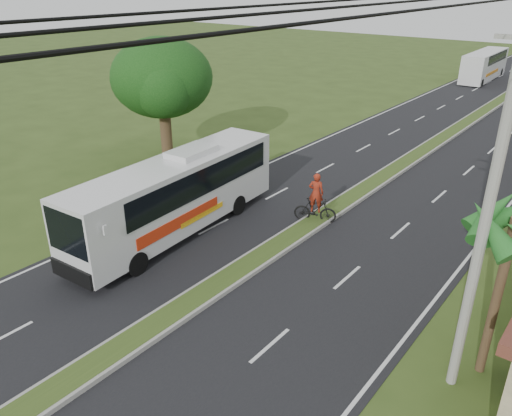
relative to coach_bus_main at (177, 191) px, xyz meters
The scene contains 9 objects.
ground 6.09m from the coach_bus_main, 40.18° to the right, with size 180.00×180.00×0.00m, color #34481A.
road_asphalt 16.99m from the coach_bus_main, 74.92° to the left, with size 14.00×160.00×0.02m, color black.
median_strip 16.98m from the coach_bus_main, 74.92° to the left, with size 1.20×160.00×0.18m.
lane_edge_left 16.58m from the coach_bus_main, 98.07° to the left, with size 0.12×160.00×0.01m, color silver.
shade_tree 10.42m from the coach_bus_main, 140.75° to the left, with size 6.30×6.00×7.54m.
utility_pole_a 13.51m from the coach_bus_main, ahead, with size 1.60×0.28×11.00m.
coach_bus_main is the anchor object (origin of this frame).
coach_bus_far 47.42m from the coach_bus_main, 90.24° to the left, with size 2.55×10.72×3.11m.
motorcyclist 6.43m from the coach_bus_main, 47.25° to the left, with size 2.06×1.31×2.46m.
Camera 1 is at (10.84, -10.04, 10.53)m, focal length 35.00 mm.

